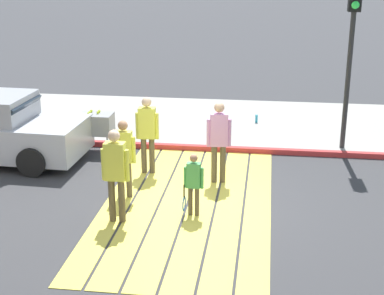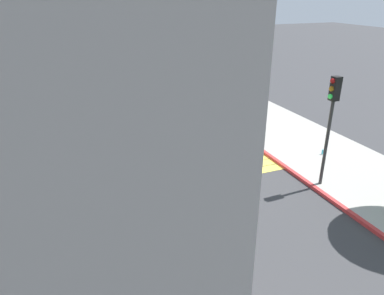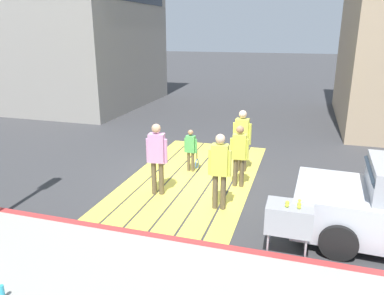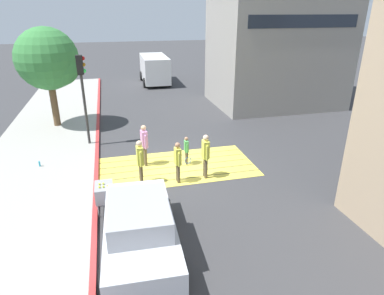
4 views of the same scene
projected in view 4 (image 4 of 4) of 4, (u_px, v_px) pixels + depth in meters
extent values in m
plane|color=#38383A|center=(177.00, 167.00, 13.89)|extent=(120.00, 120.00, 0.00)
cube|color=#EAD64C|center=(184.00, 182.00, 12.65)|extent=(6.40, 0.50, 0.01)
cube|color=#EAD64C|center=(181.00, 176.00, 13.15)|extent=(6.40, 0.50, 0.01)
cube|color=#EAD64C|center=(178.00, 170.00, 13.64)|extent=(6.40, 0.50, 0.01)
cube|color=#EAD64C|center=(176.00, 164.00, 14.13)|extent=(6.40, 0.50, 0.01)
cube|color=#EAD64C|center=(173.00, 159.00, 14.62)|extent=(6.40, 0.50, 0.01)
cube|color=#EAD64C|center=(171.00, 154.00, 15.12)|extent=(6.40, 0.50, 0.01)
cube|color=#9E9B93|center=(32.00, 181.00, 12.61)|extent=(4.80, 40.00, 0.12)
cube|color=#BC3333|center=(96.00, 174.00, 13.13)|extent=(0.16, 40.00, 0.13)
cube|color=gray|center=(278.00, 28.00, 21.45)|extent=(8.00, 6.00, 9.93)
cube|color=#232B38|center=(305.00, 21.00, 18.56)|extent=(6.80, 0.03, 0.70)
cube|color=silver|center=(140.00, 233.00, 8.84)|extent=(1.99, 4.37, 0.80)
cube|color=#A0A2A9|center=(139.00, 214.00, 8.44)|extent=(1.62, 2.13, 0.60)
cube|color=#1E2833|center=(137.00, 198.00, 9.30)|extent=(1.49, 0.39, 0.49)
cylinder|color=black|center=(167.00, 210.00, 10.30)|extent=(0.25, 0.67, 0.66)
cylinder|color=black|center=(108.00, 217.00, 9.98)|extent=(0.25, 0.67, 0.66)
cylinder|color=black|center=(182.00, 271.00, 7.89)|extent=(0.25, 0.67, 0.66)
cylinder|color=black|center=(105.00, 283.00, 7.57)|extent=(0.25, 0.67, 0.66)
cube|color=silver|center=(155.00, 68.00, 29.17)|extent=(2.21, 5.24, 2.10)
cube|color=#19232D|center=(158.00, 69.00, 26.73)|extent=(1.89, 0.10, 0.70)
cylinder|color=black|center=(145.00, 83.00, 27.85)|extent=(0.28, 0.81, 0.80)
cylinder|color=black|center=(170.00, 82.00, 28.28)|extent=(0.28, 0.81, 0.80)
cylinder|color=black|center=(142.00, 76.00, 30.75)|extent=(0.28, 0.81, 0.80)
cylinder|color=black|center=(164.00, 75.00, 31.19)|extent=(0.28, 0.81, 0.80)
cylinder|color=#2D2D2D|center=(86.00, 111.00, 15.42)|extent=(0.12, 0.12, 3.40)
cube|color=black|center=(80.00, 65.00, 14.61)|extent=(0.28, 0.28, 0.84)
sphere|color=maroon|center=(83.00, 58.00, 14.54)|extent=(0.18, 0.18, 0.18)
sphere|color=#956310|center=(83.00, 65.00, 14.64)|extent=(0.18, 0.18, 0.18)
sphere|color=#35FF59|center=(84.00, 71.00, 14.75)|extent=(0.18, 0.18, 0.18)
cylinder|color=brown|center=(54.00, 104.00, 18.09)|extent=(0.36, 0.36, 2.60)
sphere|color=#387F3D|center=(47.00, 59.00, 17.16)|extent=(3.20, 3.20, 3.20)
sphere|color=#387F3D|center=(60.00, 67.00, 17.18)|extent=(1.92, 1.92, 1.92)
cube|color=#99999E|center=(104.00, 192.00, 10.59)|extent=(0.56, 0.80, 0.50)
cylinder|color=#99999E|center=(113.00, 199.00, 11.10)|extent=(0.04, 0.04, 0.45)
cylinder|color=#99999E|center=(99.00, 201.00, 11.00)|extent=(0.04, 0.04, 0.45)
cylinder|color=#99999E|center=(113.00, 209.00, 10.53)|extent=(0.04, 0.04, 0.45)
cylinder|color=#99999E|center=(99.00, 211.00, 10.43)|extent=(0.04, 0.04, 0.45)
sphere|color=#CCE033|center=(99.00, 187.00, 10.31)|extent=(0.07, 0.07, 0.07)
sphere|color=#CCE033|center=(103.00, 187.00, 10.34)|extent=(0.07, 0.07, 0.07)
sphere|color=#CCE033|center=(107.00, 186.00, 10.37)|extent=(0.07, 0.07, 0.07)
sphere|color=#CCE033|center=(99.00, 184.00, 10.49)|extent=(0.07, 0.07, 0.07)
sphere|color=#CCE033|center=(103.00, 184.00, 10.52)|extent=(0.07, 0.07, 0.07)
cylinder|color=#33A5BF|center=(39.00, 164.00, 13.63)|extent=(0.07, 0.07, 0.22)
cylinder|color=brown|center=(141.00, 173.00, 12.46)|extent=(0.12, 0.12, 0.82)
cylinder|color=brown|center=(141.00, 175.00, 12.30)|extent=(0.12, 0.12, 0.82)
cube|color=#D8D84C|center=(140.00, 155.00, 12.09)|extent=(0.24, 0.37, 0.69)
sphere|color=beige|center=(139.00, 143.00, 11.91)|extent=(0.21, 0.21, 0.21)
cylinder|color=#D8D84C|center=(139.00, 155.00, 12.31)|extent=(0.09, 0.09, 0.58)
cylinder|color=#D8D84C|center=(141.00, 159.00, 11.93)|extent=(0.09, 0.09, 0.58)
cylinder|color=brown|center=(145.00, 155.00, 13.97)|extent=(0.13, 0.13, 0.84)
cylinder|color=brown|center=(146.00, 157.00, 13.81)|extent=(0.13, 0.13, 0.84)
cube|color=#D18CC6|center=(144.00, 139.00, 13.60)|extent=(0.27, 0.39, 0.70)
sphere|color=tan|center=(143.00, 128.00, 13.41)|extent=(0.22, 0.22, 0.22)
cylinder|color=#D18CC6|center=(143.00, 139.00, 13.81)|extent=(0.09, 0.09, 0.59)
cylinder|color=#D18CC6|center=(145.00, 142.00, 13.44)|extent=(0.09, 0.09, 0.59)
cylinder|color=brown|center=(205.00, 166.00, 12.96)|extent=(0.12, 0.12, 0.83)
cylinder|color=brown|center=(206.00, 169.00, 12.80)|extent=(0.12, 0.12, 0.83)
cube|color=#D8D84C|center=(206.00, 149.00, 12.59)|extent=(0.23, 0.37, 0.69)
sphere|color=beige|center=(206.00, 138.00, 12.41)|extent=(0.22, 0.22, 0.22)
cylinder|color=#D8D84C|center=(204.00, 149.00, 12.80)|extent=(0.09, 0.09, 0.59)
cylinder|color=#D8D84C|center=(207.00, 153.00, 12.42)|extent=(0.09, 0.09, 0.59)
cylinder|color=brown|center=(177.00, 172.00, 12.61)|extent=(0.11, 0.11, 0.76)
cylinder|color=brown|center=(179.00, 174.00, 12.46)|extent=(0.11, 0.11, 0.76)
cube|color=#D8D84C|center=(178.00, 156.00, 12.27)|extent=(0.22, 0.34, 0.63)
sphere|color=#9E7051|center=(178.00, 145.00, 12.10)|extent=(0.20, 0.20, 0.20)
cylinder|color=#D8D84C|center=(176.00, 156.00, 12.47)|extent=(0.08, 0.08, 0.54)
cylinder|color=#D8D84C|center=(179.00, 160.00, 12.12)|extent=(0.08, 0.08, 0.54)
cylinder|color=brown|center=(186.00, 157.00, 14.10)|extent=(0.09, 0.09, 0.57)
cylinder|color=brown|center=(187.00, 158.00, 13.99)|extent=(0.09, 0.09, 0.57)
cube|color=#4CA559|center=(186.00, 146.00, 13.84)|extent=(0.16, 0.26, 0.48)
sphere|color=#9E7051|center=(186.00, 139.00, 13.71)|extent=(0.15, 0.15, 0.15)
cylinder|color=#4CA559|center=(186.00, 146.00, 14.00)|extent=(0.06, 0.06, 0.41)
cylinder|color=#4CA559|center=(187.00, 149.00, 13.72)|extent=(0.06, 0.06, 0.41)
cylinder|color=black|center=(188.00, 155.00, 13.82)|extent=(0.03, 0.03, 0.28)
torus|color=blue|center=(188.00, 160.00, 13.91)|extent=(0.28, 0.03, 0.28)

